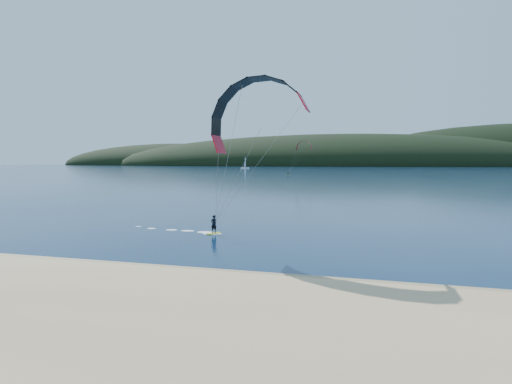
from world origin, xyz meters
TOP-DOWN VIEW (x-y plane):
  - ground at (0.00, 0.00)m, footprint 1800.00×1800.00m
  - wet_sand at (0.00, 4.50)m, footprint 220.00×2.50m
  - headland at (0.63, 745.28)m, footprint 1200.00×310.00m
  - kitesurfer_near at (3.32, 13.32)m, footprint 21.66×8.85m
  - kitesurfer_far at (-20.36, 194.80)m, footprint 13.70×5.17m
  - sailboat at (-112.71, 397.33)m, footprint 8.81×5.78m

SIDE VIEW (x-z plane):
  - ground at x=0.00m, z-range 0.00..0.00m
  - headland at x=0.63m, z-range -70.00..70.00m
  - wet_sand at x=0.00m, z-range 0.00..0.10m
  - sailboat at x=-112.71m, z-range -5.44..7.32m
  - kitesurfer_near at x=3.32m, z-range 2.77..16.77m
  - kitesurfer_far at x=-20.36m, z-range 5.71..21.87m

